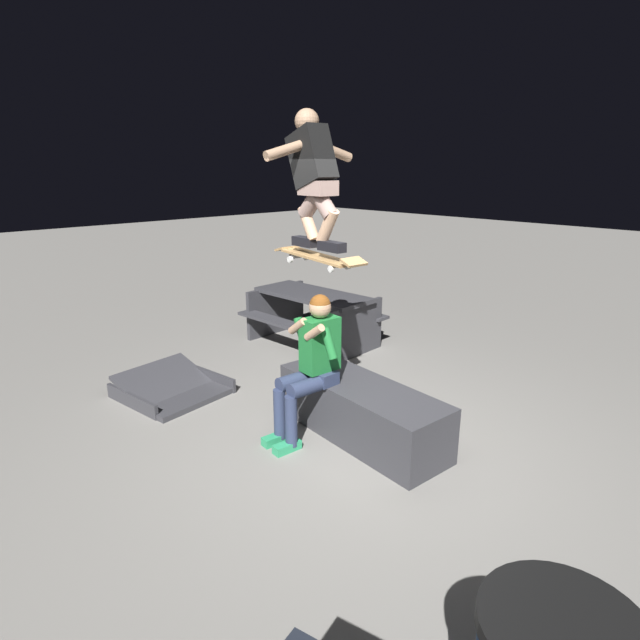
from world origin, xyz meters
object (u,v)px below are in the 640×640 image
skater_airborne (313,173)px  picnic_table_back (313,310)px  person_sitting_on_ledge (311,360)px  skateboard (318,257)px  kicker_ramp (173,390)px  ledge_box_main (361,411)px

skater_airborne → picnic_table_back: skater_airborne is taller
person_sitting_on_ledge → skater_airborne: bearing=-81.3°
skateboard → skater_airborne: (0.06, -0.00, 0.69)m
skater_airborne → picnic_table_back: (1.91, -1.75, -1.89)m
kicker_ramp → skater_airborne: bearing=-161.9°
person_sitting_on_ledge → kicker_ramp: bearing=16.5°
ledge_box_main → skater_airborne: (0.34, 0.28, 2.13)m
kicker_ramp → skateboard: bearing=-162.6°
person_sitting_on_ledge → kicker_ramp: (1.72, 0.51, -0.70)m
person_sitting_on_ledge → kicker_ramp: person_sitting_on_ledge is taller
skater_airborne → kicker_ramp: bearing=18.1°
person_sitting_on_ledge → kicker_ramp: 1.93m
ledge_box_main → skater_airborne: bearing=40.3°
skater_airborne → picnic_table_back: bearing=-42.5°
ledge_box_main → picnic_table_back: picnic_table_back is taller
ledge_box_main → picnic_table_back: (2.25, -1.47, 0.24)m
person_sitting_on_ledge → kicker_ramp: size_ratio=1.23×
skater_airborne → kicker_ramp: skater_airborne is taller
person_sitting_on_ledge → skater_airborne: size_ratio=1.21×
ledge_box_main → picnic_table_back: 2.69m
ledge_box_main → picnic_table_back: bearing=-33.1°
ledge_box_main → skateboard: 1.49m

